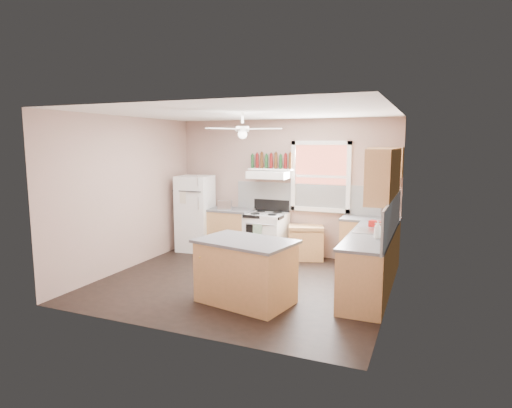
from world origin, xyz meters
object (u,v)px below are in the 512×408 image
at_px(cart, 306,243).
at_px(stove, 266,235).
at_px(island, 246,273).
at_px(toaster, 225,205).
at_px(refrigerator, 195,213).

bearing_deg(cart, stove, 165.83).
relative_size(stove, island, 0.69).
bearing_deg(toaster, island, -77.09).
relative_size(cart, island, 0.52).
relative_size(refrigerator, toaster, 5.59).
distance_m(stove, cart, 0.80).
bearing_deg(island, refrigerator, 144.78).
height_order(toaster, stove, toaster).
bearing_deg(refrigerator, stove, -1.31).
height_order(refrigerator, toaster, refrigerator).
distance_m(toaster, island, 2.85).
relative_size(toaster, stove, 0.33).
xyz_separation_m(refrigerator, toaster, (0.67, 0.03, 0.21)).
relative_size(refrigerator, island, 1.25).
height_order(stove, cart, stove).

